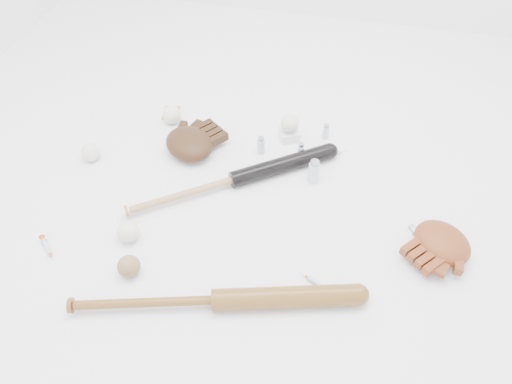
% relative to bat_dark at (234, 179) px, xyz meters
% --- Properties ---
extents(bat_dark, '(0.76, 0.57, 0.07)m').
position_rel_bat_dark_xyz_m(bat_dark, '(0.00, 0.00, 0.00)').
color(bat_dark, black).
rests_on(bat_dark, ground).
extents(bat_wood, '(0.93, 0.32, 0.07)m').
position_rel_bat_dark_xyz_m(bat_wood, '(0.08, -0.53, 0.00)').
color(bat_wood, brown).
rests_on(bat_wood, ground).
extents(glove_dark, '(0.36, 0.36, 0.09)m').
position_rel_bat_dark_xyz_m(glove_dark, '(-0.23, 0.15, 0.01)').
color(glove_dark, '#341E0E').
rests_on(glove_dark, ground).
extents(glove_tan, '(0.34, 0.34, 0.09)m').
position_rel_bat_dark_xyz_m(glove_tan, '(0.77, -0.14, 0.01)').
color(glove_tan, brown).
rests_on(glove_tan, ground).
extents(trading_card, '(0.08, 0.11, 0.01)m').
position_rel_bat_dark_xyz_m(trading_card, '(-0.39, 0.37, -0.03)').
color(trading_card, '#B98921').
rests_on(trading_card, ground).
extents(pedestal, '(0.10, 0.10, 0.04)m').
position_rel_bat_dark_xyz_m(pedestal, '(0.16, 0.32, -0.01)').
color(pedestal, white).
rests_on(pedestal, ground).
extents(baseball_on_pedestal, '(0.08, 0.08, 0.08)m').
position_rel_bat_dark_xyz_m(baseball_on_pedestal, '(0.16, 0.32, 0.05)').
color(baseball_on_pedestal, silver).
rests_on(baseball_on_pedestal, pedestal).
extents(baseball_left, '(0.08, 0.08, 0.08)m').
position_rel_bat_dark_xyz_m(baseball_left, '(-0.60, 0.01, 0.01)').
color(baseball_left, silver).
rests_on(baseball_left, ground).
extents(baseball_upper, '(0.08, 0.08, 0.08)m').
position_rel_bat_dark_xyz_m(baseball_upper, '(-0.36, 0.32, 0.01)').
color(baseball_upper, silver).
rests_on(baseball_upper, ground).
extents(baseball_mid, '(0.08, 0.08, 0.08)m').
position_rel_bat_dark_xyz_m(baseball_mid, '(-0.29, -0.33, 0.01)').
color(baseball_mid, silver).
rests_on(baseball_mid, ground).
extents(baseball_aged, '(0.08, 0.08, 0.08)m').
position_rel_bat_dark_xyz_m(baseball_aged, '(-0.23, -0.47, 0.01)').
color(baseball_aged, olive).
rests_on(baseball_aged, ground).
extents(syringe_0, '(0.12, 0.11, 0.02)m').
position_rel_bat_dark_xyz_m(syringe_0, '(-0.55, -0.44, -0.02)').
color(syringe_0, '#ADBCC6').
rests_on(syringe_0, ground).
extents(syringe_1, '(0.14, 0.08, 0.02)m').
position_rel_bat_dark_xyz_m(syringe_1, '(0.38, -0.37, -0.02)').
color(syringe_1, '#ADBCC6').
rests_on(syringe_1, ground).
extents(syringe_2, '(0.16, 0.11, 0.02)m').
position_rel_bat_dark_xyz_m(syringe_2, '(0.34, 0.26, -0.02)').
color(syringe_2, '#ADBCC6').
rests_on(syringe_2, ground).
extents(syringe_3, '(0.12, 0.15, 0.02)m').
position_rel_bat_dark_xyz_m(syringe_3, '(0.71, -0.12, -0.02)').
color(syringe_3, '#ADBCC6').
rests_on(syringe_3, ground).
extents(vial_0, '(0.03, 0.03, 0.07)m').
position_rel_bat_dark_xyz_m(vial_0, '(0.22, 0.22, 0.00)').
color(vial_0, silver).
rests_on(vial_0, ground).
extents(vial_1, '(0.03, 0.03, 0.07)m').
position_rel_bat_dark_xyz_m(vial_1, '(0.31, 0.36, 0.00)').
color(vial_1, silver).
rests_on(vial_1, ground).
extents(vial_2, '(0.03, 0.03, 0.08)m').
position_rel_bat_dark_xyz_m(vial_2, '(0.06, 0.21, 0.01)').
color(vial_2, silver).
rests_on(vial_2, ground).
extents(vial_3, '(0.04, 0.04, 0.10)m').
position_rel_bat_dark_xyz_m(vial_3, '(0.30, 0.10, 0.02)').
color(vial_3, silver).
rests_on(vial_3, ground).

